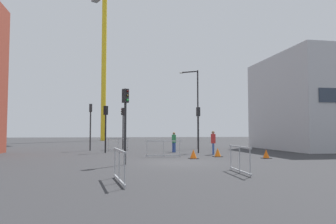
{
  "coord_description": "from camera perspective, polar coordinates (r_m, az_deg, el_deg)",
  "views": [
    {
      "loc": [
        -3.6,
        -17.34,
        1.66
      ],
      "look_at": [
        0.0,
        3.39,
        2.93
      ],
      "focal_mm": 34.76,
      "sensor_mm": 36.0,
      "label": 1
    }
  ],
  "objects": [
    {
      "name": "traffic_light_island",
      "position": [
        25.56,
        5.32,
        -1.74
      ],
      "size": [
        0.27,
        0.38,
        3.57
      ],
      "color": "#232326",
      "rests_on": "ground"
    },
    {
      "name": "pedestrian_walking",
      "position": [
        23.91,
        7.93,
        -5.02
      ],
      "size": [
        0.34,
        0.34,
        1.71
      ],
      "color": "#33519E",
      "rests_on": "ground"
    },
    {
      "name": "safety_barrier_right_run",
      "position": [
        10.83,
        -8.55,
        -9.24
      ],
      "size": [
        0.34,
        2.52,
        1.08
      ],
      "color": "#9EA0A5",
      "rests_on": "ground"
    },
    {
      "name": "traffic_light_verge",
      "position": [
        31.37,
        -7.89,
        -1.63
      ],
      "size": [
        0.39,
        0.32,
        3.93
      ],
      "color": "#232326",
      "rests_on": "ground"
    },
    {
      "name": "safety_barrier_rear",
      "position": [
        28.32,
        -8.74,
        -5.65
      ],
      "size": [
        1.82,
        0.18,
        1.08
      ],
      "color": "#9EA0A5",
      "rests_on": "ground"
    },
    {
      "name": "streetlamp_tall",
      "position": [
        32.36,
        4.85,
        1.71
      ],
      "size": [
        1.75,
        1.13,
        7.75
      ],
      "color": "#232326",
      "rests_on": "ground"
    },
    {
      "name": "office_block",
      "position": [
        34.21,
        25.76,
        1.37
      ],
      "size": [
        10.55,
        11.08,
        8.67
      ],
      "color": "#B7B7BC",
      "rests_on": "ground"
    },
    {
      "name": "safety_barrier_front",
      "position": [
        13.42,
        12.44,
        -8.07
      ],
      "size": [
        0.21,
        2.54,
        1.08
      ],
      "color": "#9EA0A5",
      "rests_on": "ground"
    },
    {
      "name": "traffic_light_far",
      "position": [
        16.51,
        -7.49,
        -0.25
      ],
      "size": [
        0.36,
        0.38,
        3.82
      ],
      "color": "#232326",
      "rests_on": "ground"
    },
    {
      "name": "pedestrian_waiting",
      "position": [
        26.26,
        1.05,
        -5.04
      ],
      "size": [
        0.34,
        0.34,
        1.62
      ],
      "color": "#33519E",
      "rests_on": "ground"
    },
    {
      "name": "ground",
      "position": [
        17.79,
        1.89,
        -8.82
      ],
      "size": [
        160.0,
        160.0,
        0.0
      ],
      "primitive_type": "plane",
      "color": "#333335"
    },
    {
      "name": "safety_barrier_left_run",
      "position": [
        21.38,
        -0.82,
        -6.4
      ],
      "size": [
        2.36,
        0.37,
        1.08
      ],
      "color": "#9EA0A5",
      "rests_on": "ground"
    },
    {
      "name": "traffic_light_crosswalk",
      "position": [
        26.0,
        -10.87,
        -1.57
      ],
      "size": [
        0.36,
        0.37,
        3.68
      ],
      "color": "black",
      "rests_on": "ground"
    },
    {
      "name": "traffic_cone_striped",
      "position": [
        21.89,
        8.7,
        -7.07
      ],
      "size": [
        0.58,
        0.58,
        0.58
      ],
      "color": "black",
      "rests_on": "ground"
    },
    {
      "name": "construction_crane",
      "position": [
        62.91,
        -11.09,
        11.44
      ],
      "size": [
        6.83,
        12.4,
        28.63
      ],
      "color": "yellow",
      "rests_on": "ground"
    },
    {
      "name": "traffic_cone_orange",
      "position": [
        21.25,
        16.83,
        -7.1
      ],
      "size": [
        0.55,
        0.55,
        0.56
      ],
      "color": "black",
      "rests_on": "ground"
    },
    {
      "name": "traffic_light_corner",
      "position": [
        29.43,
        -13.44,
        -1.25
      ],
      "size": [
        0.28,
        0.38,
        4.1
      ],
      "color": "#2D2D30",
      "rests_on": "ground"
    },
    {
      "name": "traffic_cone_on_verge",
      "position": [
        20.2,
        4.48,
        -7.42
      ],
      "size": [
        0.56,
        0.56,
        0.57
      ],
      "color": "black",
      "rests_on": "ground"
    }
  ]
}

